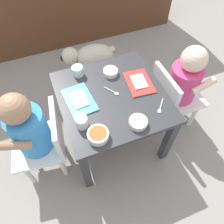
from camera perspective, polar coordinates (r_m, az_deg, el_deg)
name	(u,v)px	position (r m, az deg, el deg)	size (l,w,h in m)	color
ground_plane	(112,136)	(1.53, 0.00, -6.30)	(7.00, 7.00, 0.00)	gray
dining_table	(112,104)	(1.22, 0.00, 2.19)	(0.57, 0.58, 0.44)	#333338
seated_child_left	(32,130)	(1.14, -20.59, -4.58)	(0.31, 0.31, 0.67)	white
seated_child_right	(183,82)	(1.36, 18.29, 7.61)	(0.29, 0.29, 0.64)	white
dog	(90,57)	(1.72, -5.87, 14.30)	(0.42, 0.21, 0.34)	beige
food_tray_left	(79,100)	(1.14, -8.70, 3.23)	(0.16, 0.22, 0.02)	#4CC6BC
food_tray_right	(139,82)	(1.22, 7.18, 7.86)	(0.15, 0.20, 0.02)	red
water_cup_left	(82,123)	(1.03, -8.05, -2.79)	(0.06, 0.06, 0.06)	white
water_cup_right	(78,71)	(1.26, -9.09, 10.61)	(0.06, 0.06, 0.06)	white
veggie_bowl_far	(138,122)	(1.04, 6.97, -2.73)	(0.09, 0.09, 0.03)	silver
cereal_bowl_left_side	(98,135)	(1.00, -3.73, -6.13)	(0.10, 0.10, 0.04)	silver
cereal_bowl_right_side	(111,72)	(1.26, -0.40, 10.65)	(0.09, 0.09, 0.03)	white
spoon_by_left_tray	(113,92)	(1.17, 0.23, 5.46)	(0.07, 0.09, 0.01)	silver
spoon_by_right_tray	(160,107)	(1.13, 12.78, 1.22)	(0.08, 0.08, 0.01)	silver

